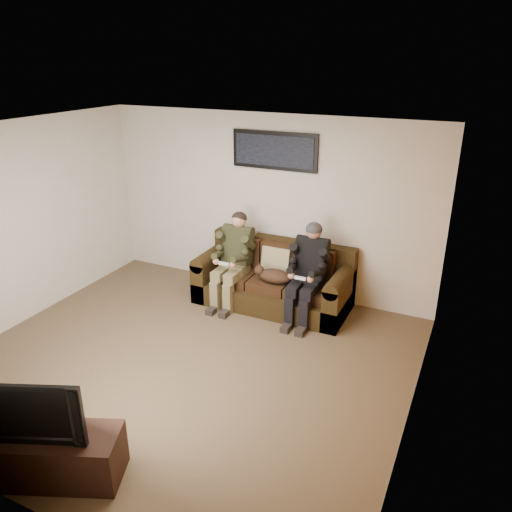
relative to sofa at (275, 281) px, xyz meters
The scene contains 15 objects.
floor 1.89m from the sofa, 100.43° to the right, with size 5.00×5.00×0.00m, color brown.
ceiling 2.93m from the sofa, 100.43° to the right, with size 5.00×5.00×0.00m, color silver.
wall_back 1.11m from the sofa, 128.49° to the left, with size 5.00×5.00×0.00m, color beige.
wall_left 3.51m from the sofa, 147.21° to the right, with size 4.50×4.50×0.00m, color beige.
wall_right 2.99m from the sofa, 40.18° to the right, with size 4.50×4.50×0.00m, color beige.
accent_wall_right 2.99m from the sofa, 40.31° to the right, with size 4.50×4.50×0.00m, color #C16A13.
sofa is the anchor object (origin of this frame).
throw_pillow 0.30m from the sofa, 90.00° to the left, with size 0.41×0.12×0.39m, color tan.
throw_blanket 0.89m from the sofa, 157.47° to the left, with size 0.44×0.22×0.08m, color #BDB08B.
person_left 0.70m from the sofa, 162.00° to the right, with size 0.51×0.87×1.29m.
person_right 0.70m from the sofa, 17.96° to the right, with size 0.51×0.86×1.29m.
cat 0.31m from the sofa, 71.21° to the right, with size 0.66×0.26×0.24m.
framed_poster 1.82m from the sofa, 117.20° to the left, with size 1.25×0.05×0.52m.
tv_stand 3.82m from the sofa, 97.97° to the right, with size 1.38×0.44×0.43m, color black.
television 3.83m from the sofa, 97.97° to the right, with size 0.97×0.13×0.56m, color black.
Camera 1 is at (2.84, -4.10, 3.34)m, focal length 35.00 mm.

